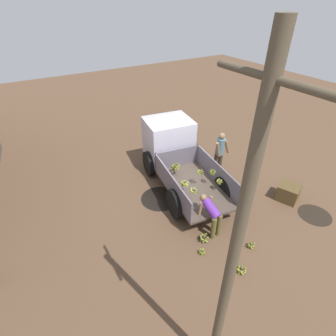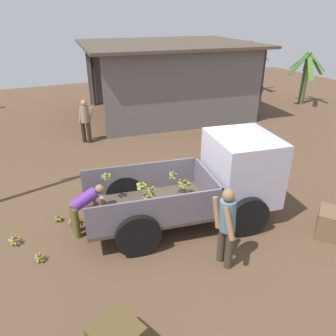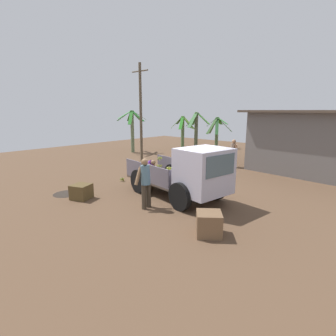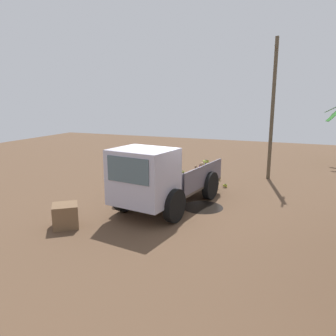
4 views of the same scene
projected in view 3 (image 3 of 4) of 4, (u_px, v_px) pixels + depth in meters
The scene contains 18 objects.
ground at pixel (187, 198), 10.16m from camera, with size 36.00×36.00×0.00m, color brown.
mud_patch_0 at pixel (189, 189), 11.33m from camera, with size 1.33×1.33×0.01m, color black.
mud_patch_1 at pixel (66, 194), 10.68m from camera, with size 1.03×1.03×0.01m, color black.
cargo_truck at pixel (193, 174), 9.47m from camera, with size 4.70×2.53×2.07m.
utility_pole at pixel (141, 115), 14.97m from camera, with size 1.26×0.15×5.90m.
banana_palm_0 at pixel (132, 129), 20.85m from camera, with size 2.74×2.26×3.33m.
banana_palm_3 at pixel (217, 131), 23.54m from camera, with size 2.15×2.54×2.73m.
banana_palm_4 at pixel (196, 130), 22.09m from camera, with size 2.36×2.51×3.19m.
banana_palm_5 at pixel (183, 132), 22.51m from camera, with size 2.39×2.20×2.86m.
person_foreground_visitor at pixel (145, 181), 8.96m from camera, with size 0.38×0.74×1.75m.
person_worker_loading at pixel (147, 168), 12.14m from camera, with size 0.82×0.60×1.14m.
person_bystander_near_shed at pixel (233, 152), 15.48m from camera, with size 0.58×0.51×1.66m.
banana_bunch_on_ground_0 at pixel (129, 174), 13.43m from camera, with size 0.26×0.28×0.21m.
banana_bunch_on_ground_1 at pixel (150, 176), 13.16m from camera, with size 0.21×0.20×0.16m.
banana_bunch_on_ground_2 at pixel (150, 178), 12.70m from camera, with size 0.31×0.31×0.24m.
banana_bunch_on_ground_3 at pixel (122, 179), 12.56m from camera, with size 0.23×0.23×0.19m.
wooden_crate_0 at pixel (81, 192), 10.04m from camera, with size 0.66×0.66×0.57m, color brown.
wooden_crate_1 at pixel (209, 224), 7.11m from camera, with size 0.67×0.67×0.64m, color brown.
Camera 3 is at (5.95, -7.65, 3.34)m, focal length 28.00 mm.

